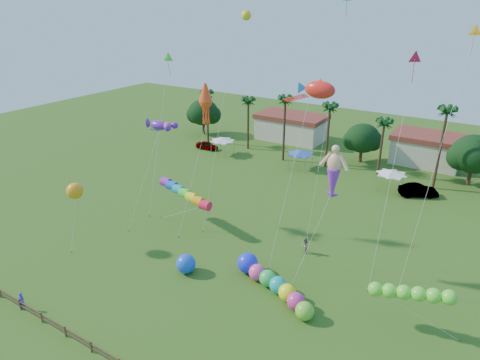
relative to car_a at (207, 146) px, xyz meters
The scene contains 21 objects.
ground 43.86m from the car_a, 56.99° to the right, with size 160.00×160.00×0.00m, color #285116.
tree_line 28.62m from the car_a, 14.73° to the left, with size 69.46×8.91×11.00m.
buildings_row 24.68m from the car_a, 32.44° to the left, with size 35.00×7.00×4.00m.
tent_row 18.02m from the car_a, ahead, with size 31.00×4.00×0.60m.
car_a is the anchor object (origin of this frame).
car_b 35.63m from the car_a, ahead, with size 1.75×5.01×1.65m, color #4C4C54.
spectator_a 44.29m from the car_a, 74.27° to the right, with size 0.58×0.38×1.60m, color #3D31AE.
spectator_b 35.96m from the car_a, 37.21° to the right, with size 0.87×0.68×1.78m, color gray.
caterpillar_inflatable 40.79m from the car_a, 45.28° to the right, with size 9.52×5.24×2.01m.
blue_ball 37.08m from the car_a, 56.65° to the right, with size 1.91×1.91×1.91m, color blue.
rainbow_tube 28.88m from the car_a, 56.91° to the right, with size 8.92×2.51×4.16m.
green_worm 46.98m from the car_a, 36.87° to the right, with size 9.72×3.26×3.83m.
orange_ball_kite 34.20m from the car_a, 76.88° to the right, with size 2.15×2.97×7.12m.
merman_kite 39.83m from the car_a, 36.04° to the right, with size 2.62×5.47×12.17m.
fish_kite 38.48m from the car_a, 35.47° to the right, with size 4.63×7.33×17.66m.
squid_kite 30.23m from the car_a, 52.96° to the right, with size 1.82×5.74×16.45m.
lobster_kite 27.95m from the car_a, 64.85° to the right, with size 3.96×6.15×12.26m.
delta_kite_red 46.03m from the car_a, 29.64° to the right, with size 1.12×4.41×20.72m.
delta_kite_yellow 49.09m from the car_a, 25.60° to the right, with size 2.19×5.17×22.69m.
delta_kite_green 28.79m from the car_a, 63.13° to the right, with size 1.86×4.33×19.05m.
delta_kite_blue 40.23m from the car_a, 29.30° to the right, with size 1.44×3.86×25.06m.
Camera 1 is at (19.49, -20.73, 24.34)m, focal length 32.00 mm.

